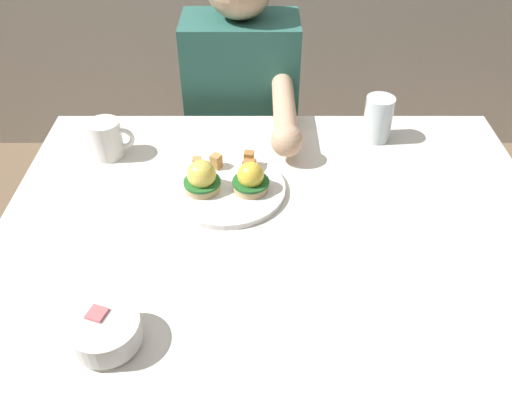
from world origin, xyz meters
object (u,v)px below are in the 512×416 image
at_px(diner_person, 244,117).
at_px(coffee_mug, 107,138).
at_px(eggs_benedict_plate, 227,184).
at_px(fruit_bowl, 106,331).
at_px(water_glass_near, 378,121).
at_px(dining_table, 275,257).

bearing_deg(diner_person, coffee_mug, -133.65).
xyz_separation_m(eggs_benedict_plate, fruit_bowl, (-0.18, -0.41, 0.01)).
distance_m(eggs_benedict_plate, fruit_bowl, 0.45).
bearing_deg(coffee_mug, eggs_benedict_plate, -26.61).
distance_m(fruit_bowl, water_glass_near, 0.86).
distance_m(eggs_benedict_plate, water_glass_near, 0.45).
bearing_deg(dining_table, diner_person, 97.96).
xyz_separation_m(water_glass_near, diner_person, (-0.36, 0.27, -0.14)).
xyz_separation_m(fruit_bowl, water_glass_near, (0.57, 0.64, 0.02)).
bearing_deg(dining_table, water_glass_near, 50.97).
xyz_separation_m(eggs_benedict_plate, diner_person, (0.03, 0.49, -0.11)).
distance_m(coffee_mug, diner_person, 0.50).
relative_size(coffee_mug, water_glass_near, 0.94).
distance_m(eggs_benedict_plate, coffee_mug, 0.34).
bearing_deg(diner_person, dining_table, -82.04).
height_order(fruit_bowl, diner_person, diner_person).
xyz_separation_m(dining_table, diner_person, (-0.08, 0.60, 0.02)).
bearing_deg(dining_table, eggs_benedict_plate, 136.41).
height_order(eggs_benedict_plate, fruit_bowl, eggs_benedict_plate).
xyz_separation_m(dining_table, coffee_mug, (-0.41, 0.26, 0.16)).
relative_size(fruit_bowl, coffee_mug, 1.08).
distance_m(coffee_mug, water_glass_near, 0.69).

